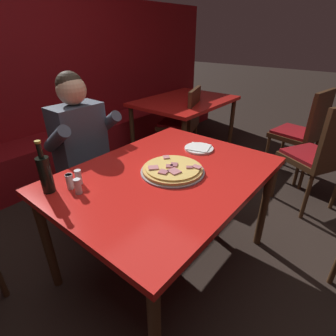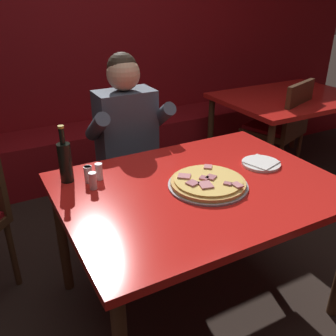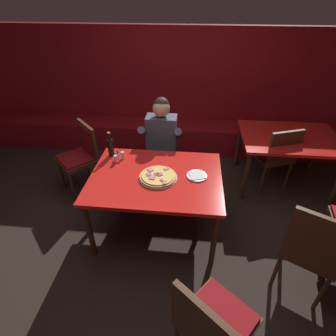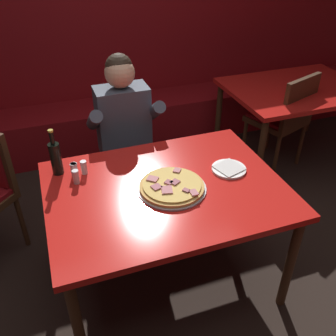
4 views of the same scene
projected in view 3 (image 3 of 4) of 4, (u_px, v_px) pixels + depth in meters
The scene contains 17 objects.
ground_plane at pixel (157, 227), 3.12m from camera, with size 24.00×24.00×0.00m, color black.
booth_wall_panel at pixel (174, 89), 4.36m from camera, with size 6.80×0.16×1.90m, color maroon.
booth_bench at pixel (171, 136), 4.51m from camera, with size 6.46×0.48×0.46m, color maroon.
main_dining_table at pixel (156, 182), 2.73m from camera, with size 1.35×1.01×0.75m.
pizza at pixel (158, 176), 2.65m from camera, with size 0.39×0.39×0.05m.
plate_white_paper at pixel (197, 176), 2.68m from camera, with size 0.21×0.21×0.02m.
beer_bottle at pixel (111, 147), 2.96m from camera, with size 0.07×0.07×0.29m.
shaker_parmesan at pixel (118, 155), 2.94m from camera, with size 0.04×0.04×0.09m.
shaker_red_pepper_flakes at pixel (117, 156), 2.94m from camera, with size 0.04×0.04×0.09m.
shaker_black_pepper at pixel (116, 159), 2.88m from camera, with size 0.04×0.04×0.09m.
shaker_oregano at pixel (123, 156), 2.94m from camera, with size 0.04×0.04×0.09m.
diner_seated_blue_shirt at pixel (161, 144), 3.33m from camera, with size 0.53×0.53×1.27m.
dining_chair_side_aisle at pixel (81, 153), 3.44m from camera, with size 0.62×0.62×0.93m.
dining_chair_near_left at pixel (313, 247), 2.16m from camera, with size 0.60×0.60×1.02m.
dining_chair_by_booth at pixel (212, 324), 1.68m from camera, with size 0.62×0.62×0.95m.
dining_chair_far_left at pixel (276, 153), 3.44m from camera, with size 0.56×0.56×0.93m.
background_dining_table at pixel (289, 142), 3.44m from camera, with size 1.25×0.92×0.75m.
Camera 3 is at (0.34, -2.14, 2.35)m, focal length 28.00 mm.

